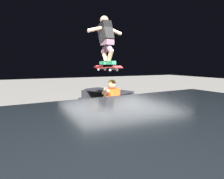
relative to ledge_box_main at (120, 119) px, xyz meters
name	(u,v)px	position (x,y,z in m)	size (l,w,h in m)	color
ground_plane	(118,132)	(-0.26, 0.19, -0.24)	(40.00, 40.00, 0.00)	gray
ledge_box_main	(120,119)	(0.00, 0.00, 0.00)	(1.75, 0.72, 0.47)	#28282D
person_sitting_on_ledge	(108,104)	(-0.22, 0.45, 0.49)	(0.60, 0.78, 1.31)	#2D3856
skateboard	(107,68)	(-0.21, 0.46, 1.35)	(1.03, 0.28, 0.13)	#B72D2D
skater_airborne	(106,38)	(-0.15, 0.46, 2.04)	(0.63, 0.89, 1.12)	#2D9E66
kicker_ramp	(82,114)	(1.62, 0.54, -0.17)	(1.12, 0.94, 0.42)	#38383D
picnic_table_back	(107,97)	(1.98, -0.53, 0.26)	(2.08, 1.88, 0.75)	#28282D
trash_bin	(108,161)	(-2.30, 1.41, 0.26)	(0.56, 0.56, 0.99)	#47474C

